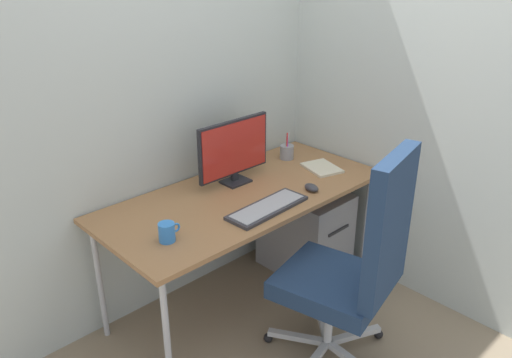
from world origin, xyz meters
The scene contains 12 objects.
ground_plane centered at (0.00, 0.00, 0.00)m, with size 8.00×8.00×0.00m, color gray.
wall_back centered at (0.00, 0.39, 1.40)m, with size 2.95×0.04×2.80m, color #B7C1BC.
wall_side_right centered at (0.83, -0.19, 1.40)m, with size 0.04×2.08×2.80m, color #B7C1BC.
desk centered at (0.00, 0.00, 0.67)m, with size 1.60×0.72×0.71m.
office_chair centered at (0.04, -0.72, 0.58)m, with size 0.64×0.63×1.15m.
filing_cabinet centered at (0.51, 0.00, 0.27)m, with size 0.37×0.53×0.54m.
monitor centered at (0.06, 0.14, 0.90)m, with size 0.48×0.12×0.36m.
keyboard centered at (-0.04, -0.22, 0.72)m, with size 0.47×0.18×0.02m.
mouse centered at (0.28, -0.23, 0.73)m, with size 0.06×0.09×0.04m, color #333338.
pen_holder centered at (0.53, 0.18, 0.75)m, with size 0.09×0.09×0.18m.
notebook centered at (0.55, -0.08, 0.71)m, with size 0.17×0.22×0.01m, color beige.
coffee_mug centered at (-0.58, -0.13, 0.75)m, with size 0.11×0.07×0.09m.
Camera 1 is at (-1.67, -1.83, 1.90)m, focal length 35.93 mm.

